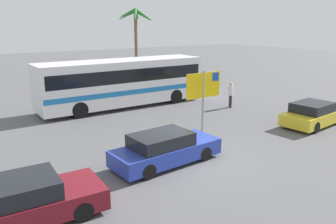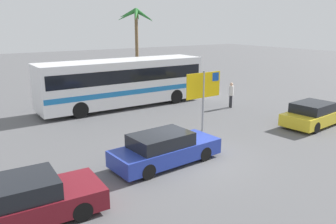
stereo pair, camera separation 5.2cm
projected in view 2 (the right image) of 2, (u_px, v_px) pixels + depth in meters
The scene contains 8 objects.
ground at pixel (188, 160), 14.10m from camera, with size 120.00×120.00×0.00m, color #565659.
bus_front_coach at pixel (123, 81), 22.71m from camera, with size 11.30×2.72×3.17m.
ferry_sign at pixel (204, 87), 17.34m from camera, with size 2.20×0.12×3.20m.
car_yellow at pixel (314, 114), 18.69m from camera, with size 4.27×2.17×1.32m.
car_blue at pixel (165, 149), 13.54m from camera, with size 4.67×1.98×1.32m.
car_maroon at pixel (24, 201), 9.56m from camera, with size 4.36×2.02×1.32m.
pedestrian_near_sign at pixel (231, 93), 22.62m from camera, with size 0.32×0.32×1.70m.
palm_tree_seaside at pixel (136, 22), 32.95m from camera, with size 3.80×3.64×6.98m.
Camera 2 is at (-8.01, -10.44, 5.51)m, focal length 36.05 mm.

